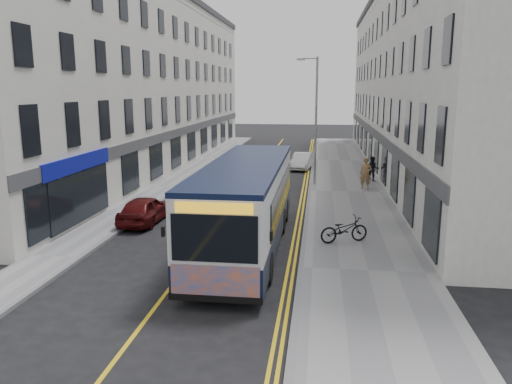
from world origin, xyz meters
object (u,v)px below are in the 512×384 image
(pedestrian_far, at_px, (373,169))
(bicycle, at_px, (344,229))
(pedestrian_near, at_px, (366,173))
(car_maroon, at_px, (145,209))
(car_white, at_px, (302,161))
(streetlamp, at_px, (315,117))
(city_bus, at_px, (246,202))

(pedestrian_far, bearing_deg, bicycle, -98.37)
(pedestrian_near, distance_m, car_maroon, 13.87)
(bicycle, xyz_separation_m, car_white, (-2.37, 18.93, -0.02))
(bicycle, distance_m, pedestrian_far, 13.76)
(streetlamp, distance_m, car_maroon, 13.07)
(streetlamp, xyz_separation_m, pedestrian_near, (3.15, -1.19, -3.30))
(bicycle, bearing_deg, car_maroon, 53.71)
(bicycle, xyz_separation_m, pedestrian_near, (1.75, 10.98, 0.44))
(car_white, relative_size, car_maroon, 1.00)
(city_bus, distance_m, car_white, 19.90)
(streetlamp, bearing_deg, car_white, 98.16)
(car_white, xyz_separation_m, car_maroon, (-6.60, -16.74, 0.02))
(pedestrian_near, bearing_deg, car_white, 128.02)
(streetlamp, relative_size, pedestrian_near, 4.16)
(city_bus, bearing_deg, pedestrian_near, 65.00)
(pedestrian_near, distance_m, pedestrian_far, 2.66)
(streetlamp, xyz_separation_m, car_white, (-0.97, 6.76, -3.76))
(city_bus, distance_m, pedestrian_near, 13.11)
(pedestrian_near, bearing_deg, city_bus, -104.37)
(bicycle, height_order, car_white, car_white)
(streetlamp, relative_size, pedestrian_far, 4.81)
(bicycle, height_order, pedestrian_near, pedestrian_near)
(streetlamp, xyz_separation_m, bicycle, (1.40, -12.17, -3.74))
(city_bus, xyz_separation_m, pedestrian_near, (5.53, 11.86, -0.77))
(bicycle, bearing_deg, car_white, -15.41)
(car_white, distance_m, car_maroon, 17.99)
(pedestrian_near, relative_size, car_white, 0.51)
(city_bus, bearing_deg, car_maroon, 149.30)
(city_bus, height_order, pedestrian_near, city_bus)
(streetlamp, relative_size, city_bus, 0.69)
(city_bus, bearing_deg, car_white, 85.93)
(pedestrian_far, height_order, car_white, pedestrian_far)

